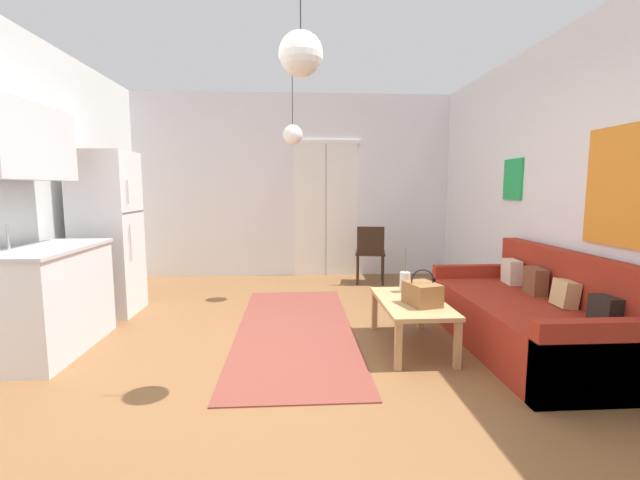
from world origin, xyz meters
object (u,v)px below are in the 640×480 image
at_px(handbag, 422,293).
at_px(pendant_lamp_near, 301,54).
at_px(coffee_table, 411,306).
at_px(accent_chair, 370,251).
at_px(bamboo_vase, 405,282).
at_px(refrigerator, 108,234).
at_px(pendant_lamp_far, 293,135).
at_px(couch, 532,318).

distance_m(handbag, pendant_lamp_near, 2.07).
bearing_deg(coffee_table, pendant_lamp_near, -140.46).
distance_m(coffee_table, accent_chair, 2.45).
xyz_separation_m(bamboo_vase, pendant_lamp_near, (-0.98, -1.10, 1.68)).
bearing_deg(pendant_lamp_near, accent_chair, 72.14).
height_order(refrigerator, pendant_lamp_near, pendant_lamp_near).
bearing_deg(handbag, pendant_lamp_near, -146.90).
height_order(coffee_table, accent_chair, accent_chair).
bearing_deg(pendant_lamp_near, bamboo_vase, 48.32).
bearing_deg(accent_chair, coffee_table, 98.05).
relative_size(pendant_lamp_near, pendant_lamp_far, 0.81).
bearing_deg(bamboo_vase, pendant_lamp_far, 127.90).
height_order(coffee_table, pendant_lamp_near, pendant_lamp_near).
xyz_separation_m(couch, accent_chair, (-0.92, 2.57, 0.21)).
relative_size(couch, refrigerator, 1.13).
relative_size(coffee_table, bamboo_vase, 2.53).
xyz_separation_m(handbag, accent_chair, (0.04, 2.58, -0.03)).
height_order(handbag, pendant_lamp_far, pendant_lamp_far).
xyz_separation_m(couch, refrigerator, (-4.03, 1.33, 0.61)).
relative_size(couch, coffee_table, 1.94).
relative_size(handbag, accent_chair, 0.42).
bearing_deg(refrigerator, handbag, -23.52).
relative_size(coffee_table, refrigerator, 0.58).
bearing_deg(couch, handbag, -179.36).
relative_size(refrigerator, accent_chair, 2.11).
bearing_deg(coffee_table, couch, -7.03).
relative_size(handbag, refrigerator, 0.20).
distance_m(handbag, refrigerator, 3.37).
xyz_separation_m(accent_chair, pendant_lamp_near, (-1.04, -3.23, 1.71)).
bearing_deg(coffee_table, handbag, -70.42).
bearing_deg(pendant_lamp_far, refrigerator, -167.75).
xyz_separation_m(refrigerator, pendant_lamp_near, (2.07, -1.99, 1.31)).
bearing_deg(bamboo_vase, couch, -23.69).
bearing_deg(coffee_table, pendant_lamp_far, 121.76).
distance_m(bamboo_vase, refrigerator, 3.20).
xyz_separation_m(couch, coffee_table, (-1.01, 0.12, 0.09)).
height_order(coffee_table, refrigerator, refrigerator).
bearing_deg(coffee_table, refrigerator, 158.32).
xyz_separation_m(coffee_table, refrigerator, (-3.03, 1.20, 0.52)).
bearing_deg(pendant_lamp_far, handbag, -59.08).
xyz_separation_m(accent_chair, pendant_lamp_far, (-1.10, -0.80, 1.52)).
distance_m(coffee_table, pendant_lamp_far, 2.53).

